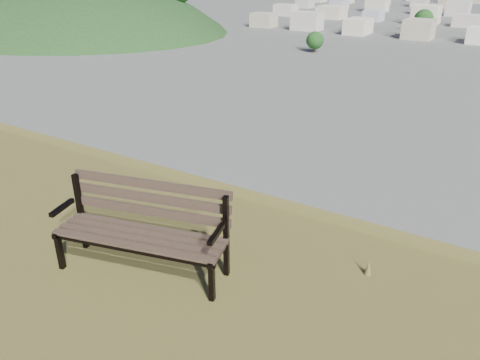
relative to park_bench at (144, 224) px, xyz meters
The scene contains 2 objects.
park_bench is the anchor object (origin of this frame).
green_wooded_hill 229.71m from the park_bench, 141.05° to the left, with size 173.95×139.16×86.98m.
Camera 1 is at (3.39, -1.02, 28.05)m, focal length 35.00 mm.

